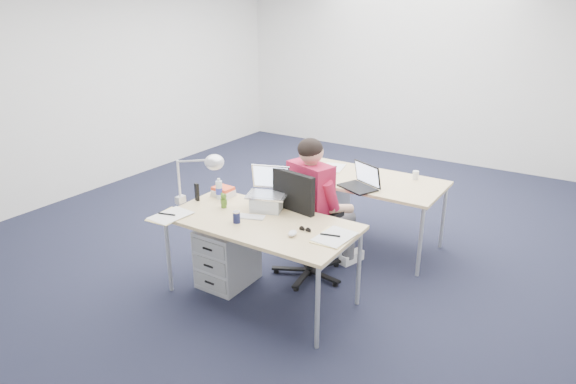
{
  "coord_description": "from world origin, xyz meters",
  "views": [
    {
      "loc": [
        2.82,
        -4.53,
        2.46
      ],
      "look_at": [
        0.53,
        -0.96,
        0.85
      ],
      "focal_mm": 32.0,
      "sensor_mm": 36.0,
      "label": 1
    }
  ],
  "objects": [
    {
      "name": "far_cup",
      "position": [
        1.25,
        0.32,
        0.77
      ],
      "size": [
        0.07,
        0.07,
        0.09
      ],
      "primitive_type": "cylinder",
      "rotation": [
        0.0,
        0.0,
        0.21
      ],
      "color": "white",
      "rests_on": "desk_far"
    },
    {
      "name": "silver_laptop",
      "position": [
        0.43,
        -1.15,
        0.91
      ],
      "size": [
        0.41,
        0.37,
        0.36
      ],
      "primitive_type": null,
      "rotation": [
        0.0,
        0.0,
        0.34
      ],
      "color": "silver",
      "rests_on": "desk_near"
    },
    {
      "name": "sunglasses",
      "position": [
        0.94,
        -1.35,
        0.74
      ],
      "size": [
        0.11,
        0.05,
        0.02
      ],
      "primitive_type": null,
      "rotation": [
        0.0,
        0.0,
        0.04
      ],
      "color": "black",
      "rests_on": "desk_near"
    },
    {
      "name": "desk_near",
      "position": [
        0.53,
        -1.38,
        0.68
      ],
      "size": [
        1.6,
        0.8,
        0.73
      ],
      "color": "tan",
      "rests_on": "ground"
    },
    {
      "name": "papers_left",
      "position": [
        -0.18,
        -1.73,
        0.74
      ],
      "size": [
        0.24,
        0.34,
        0.01
      ],
      "primitive_type": "cube",
      "rotation": [
        0.0,
        0.0,
        -0.02
      ],
      "color": "#FFE793",
      "rests_on": "desk_near"
    },
    {
      "name": "wireless_keyboard",
      "position": [
        0.41,
        -1.37,
        0.74
      ],
      "size": [
        0.26,
        0.18,
        0.01
      ],
      "primitive_type": "cube",
      "rotation": [
        0.0,
        0.0,
        0.36
      ],
      "color": "white",
      "rests_on": "desk_near"
    },
    {
      "name": "drawer_pedestal_far",
      "position": [
        0.33,
        0.07,
        0.28
      ],
      "size": [
        0.4,
        0.5,
        0.55
      ],
      "primitive_type": "cube",
      "color": "#B0B3B6",
      "rests_on": "ground"
    },
    {
      "name": "cordless_phone",
      "position": [
        -0.22,
        -1.32,
        0.81
      ],
      "size": [
        0.05,
        0.04,
        0.16
      ],
      "primitive_type": "cube",
      "rotation": [
        0.0,
        0.0,
        -0.35
      ],
      "color": "black",
      "rests_on": "desk_near"
    },
    {
      "name": "papers_right",
      "position": [
        1.18,
        -1.34,
        0.74
      ],
      "size": [
        0.25,
        0.34,
        0.01
      ],
      "primitive_type": "cube",
      "rotation": [
        0.0,
        0.0,
        -0.03
      ],
      "color": "#FFE793",
      "rests_on": "desk_near"
    },
    {
      "name": "water_bottle",
      "position": [
        -0.08,
        -1.18,
        0.83
      ],
      "size": [
        0.07,
        0.07,
        0.2
      ],
      "primitive_type": "cylinder",
      "rotation": [
        0.0,
        0.0,
        -0.12
      ],
      "color": "silver",
      "rests_on": "desk_near"
    },
    {
      "name": "dark_laptop",
      "position": [
        0.87,
        -0.24,
        0.86
      ],
      "size": [
        0.46,
        0.45,
        0.25
      ],
      "primitive_type": null,
      "rotation": [
        0.0,
        0.0,
        -0.43
      ],
      "color": "black",
      "rests_on": "desk_far"
    },
    {
      "name": "bear_figurine",
      "position": [
        0.09,
        -1.32,
        0.8
      ],
      "size": [
        0.08,
        0.07,
        0.14
      ],
      "primitive_type": null,
      "rotation": [
        0.0,
        0.0,
        0.2
      ],
      "color": "#34661B",
      "rests_on": "desk_near"
    },
    {
      "name": "seated_person",
      "position": [
        0.71,
        -0.67,
        0.65
      ],
      "size": [
        0.55,
        0.8,
        1.32
      ],
      "rotation": [
        0.0,
        0.0,
        -0.3
      ],
      "color": "#AB183A",
      "rests_on": "ground"
    },
    {
      "name": "drawer_pedestal_near",
      "position": [
        0.12,
        -1.34,
        0.28
      ],
      "size": [
        0.4,
        0.5,
        0.55
      ],
      "primitive_type": "cube",
      "color": "#B0B3B6",
      "rests_on": "ground"
    },
    {
      "name": "desk_far",
      "position": [
        0.8,
        0.06,
        0.68
      ],
      "size": [
        1.6,
        0.8,
        0.73
      ],
      "color": "tan",
      "rests_on": "ground"
    },
    {
      "name": "can_koozie",
      "position": [
        0.38,
        -1.52,
        0.78
      ],
      "size": [
        0.07,
        0.07,
        0.1
      ],
      "primitive_type": "cylinder",
      "rotation": [
        0.0,
        0.0,
        0.22
      ],
      "color": "#161B45",
      "rests_on": "desk_near"
    },
    {
      "name": "far_papers",
      "position": [
        0.36,
        0.18,
        0.73
      ],
      "size": [
        0.29,
        0.36,
        0.01
      ],
      "primitive_type": "cube",
      "rotation": [
        0.0,
        0.0,
        0.27
      ],
      "color": "white",
      "rests_on": "desk_far"
    },
    {
      "name": "desk_lamp",
      "position": [
        -0.14,
        -1.45,
        1.0
      ],
      "size": [
        0.51,
        0.34,
        0.54
      ],
      "primitive_type": null,
      "rotation": [
        0.0,
        0.0,
        -0.39
      ],
      "color": "silver",
      "rests_on": "desk_near"
    },
    {
      "name": "computer_mouse",
      "position": [
        0.9,
        -1.47,
        0.75
      ],
      "size": [
        0.09,
        0.12,
        0.04
      ],
      "primitive_type": "ellipsoid",
      "rotation": [
        0.0,
        0.0,
        0.28
      ],
      "color": "white",
      "rests_on": "desk_near"
    },
    {
      "name": "book_stack",
      "position": [
        -0.09,
        -1.1,
        0.77
      ],
      "size": [
        0.24,
        0.21,
        0.09
      ],
      "primitive_type": "cube",
      "rotation": [
        0.0,
        0.0,
        0.38
      ],
      "color": "silver",
      "rests_on": "desk_near"
    },
    {
      "name": "room",
      "position": [
        0.0,
        0.0,
        1.71
      ],
      "size": [
        6.02,
        7.02,
        2.8
      ],
      "color": "silver",
      "rests_on": "ground"
    },
    {
      "name": "floor",
      "position": [
        0.0,
        0.0,
        0.0
      ],
      "size": [
        7.0,
        7.0,
        0.0
      ],
      "primitive_type": "plane",
      "color": "black",
      "rests_on": "ground"
    },
    {
      "name": "office_chair",
      "position": [
        0.67,
        -0.85,
        0.3
      ],
      "size": [
        0.78,
        0.78,
        1.08
      ],
      "rotation": [
        0.0,
        0.0,
        -0.16
      ],
      "color": "black",
      "rests_on": "ground"
    },
    {
      "name": "headphones",
      "position": [
        0.43,
        -1.05,
        0.75
      ],
      "size": [
        0.22,
        0.18,
        0.03
      ],
      "primitive_type": null,
      "rotation": [
        0.0,
        0.0,
        -0.1
      ],
      "color": "black",
      "rests_on": "desk_near"
    }
  ]
}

